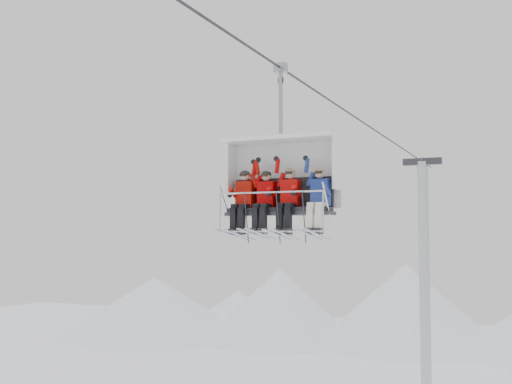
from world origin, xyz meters
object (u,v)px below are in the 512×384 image
at_px(lift_tower_right, 425,305).
at_px(skier_far_right, 319,198).
at_px(skier_center_left, 265,199).
at_px(chairlift_carrier, 283,176).
at_px(skier_center_right, 289,198).
at_px(skier_far_left, 243,199).

bearing_deg(lift_tower_right, skier_far_right, -87.29).
height_order(lift_tower_right, skier_far_right, lift_tower_right).
xyz_separation_m(lift_tower_right, skier_center_left, (-0.33, -20.73, 4.42)).
height_order(chairlift_carrier, skier_center_right, chairlift_carrier).
bearing_deg(skier_center_left, lift_tower_right, 89.09).
height_order(chairlift_carrier, skier_center_left, chairlift_carrier).
xyz_separation_m(lift_tower_right, skier_far_left, (-0.88, -20.73, 4.43)).
bearing_deg(skier_far_right, skier_far_left, 179.95).
relative_size(skier_far_left, skier_far_right, 1.00).
height_order(skier_far_left, skier_center_right, skier_center_right).
relative_size(lift_tower_right, skier_center_right, 7.99).
distance_m(lift_tower_right, skier_far_left, 21.22).
bearing_deg(chairlift_carrier, skier_center_right, -49.89).
relative_size(chairlift_carrier, skier_center_left, 2.36).
xyz_separation_m(skier_far_left, skier_far_right, (1.86, -0.00, -0.01)).
xyz_separation_m(skier_far_left, skier_center_left, (0.55, -0.00, -0.01)).
bearing_deg(skier_center_right, skier_center_left, -179.56).
xyz_separation_m(skier_center_right, skier_far_right, (0.71, -0.00, -0.01)).
xyz_separation_m(lift_tower_right, chairlift_carrier, (0.00, -20.41, 4.96)).
distance_m(chairlift_carrier, skier_center_left, 0.71).
xyz_separation_m(skier_center_left, skier_far_right, (1.31, 0.00, 0.01)).
height_order(skier_center_left, skier_far_right, skier_far_right).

